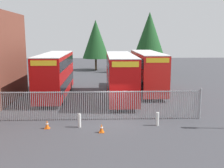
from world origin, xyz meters
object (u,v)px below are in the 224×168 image
bollard_center_front (157,119)px  double_decker_bus_near_gate (55,73)px  double_decker_bus_behind_fence_right (147,70)px  traffic_cone_mid_forecourt (102,128)px  double_decker_bus_behind_fence_left (120,75)px  bollard_near_left (79,121)px  traffic_cone_by_gate (47,124)px

bollard_center_front → double_decker_bus_near_gate: bearing=131.9°
double_decker_bus_behind_fence_right → traffic_cone_mid_forecourt: 14.16m
double_decker_bus_behind_fence_left → bollard_near_left: (-3.40, -8.50, -1.95)m
double_decker_bus_near_gate → traffic_cone_by_gate: double_decker_bus_near_gate is taller
double_decker_bus_behind_fence_right → bollard_center_front: size_ratio=11.38×
bollard_near_left → double_decker_bus_behind_fence_right: bearing=60.8°
bollard_near_left → traffic_cone_mid_forecourt: (1.51, -1.09, -0.19)m
double_decker_bus_near_gate → double_decker_bus_behind_fence_right: size_ratio=1.00×
traffic_cone_by_gate → bollard_center_front: bearing=2.5°
double_decker_bus_near_gate → bollard_near_left: bearing=-71.8°
double_decker_bus_behind_fence_right → traffic_cone_by_gate: bearing=-126.1°
double_decker_bus_behind_fence_left → traffic_cone_mid_forecourt: 10.00m
double_decker_bus_behind_fence_left → traffic_cone_mid_forecourt: size_ratio=18.32×
traffic_cone_by_gate → double_decker_bus_near_gate: bearing=95.9°
double_decker_bus_behind_fence_right → bollard_near_left: (-6.67, -11.92, -1.95)m
bollard_center_front → traffic_cone_mid_forecourt: bearing=-162.4°
double_decker_bus_near_gate → double_decker_bus_behind_fence_left: size_ratio=1.00×
bollard_near_left → traffic_cone_by_gate: size_ratio=1.61×
double_decker_bus_behind_fence_right → bollard_near_left: double_decker_bus_behind_fence_right is taller
double_decker_bus_behind_fence_right → bollard_near_left: size_ratio=11.38×
double_decker_bus_near_gate → traffic_cone_mid_forecourt: size_ratio=18.32×
double_decker_bus_behind_fence_left → double_decker_bus_behind_fence_right: same height
double_decker_bus_near_gate → bollard_center_front: double_decker_bus_near_gate is taller
double_decker_bus_behind_fence_right → traffic_cone_by_gate: 15.14m
bollard_center_front → traffic_cone_by_gate: bollard_center_front is taller
bollard_near_left → double_decker_bus_near_gate: bearing=108.2°
traffic_cone_by_gate → traffic_cone_mid_forecourt: (3.68, -0.90, 0.00)m
traffic_cone_by_gate → double_decker_bus_behind_fence_right: bearing=53.9°
bollard_near_left → traffic_cone_mid_forecourt: bollard_near_left is taller
double_decker_bus_near_gate → traffic_cone_mid_forecourt: bearing=-66.5°
bollard_near_left → bollard_center_front: (5.41, 0.15, 0.00)m
double_decker_bus_behind_fence_right → traffic_cone_by_gate: size_ratio=18.32×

